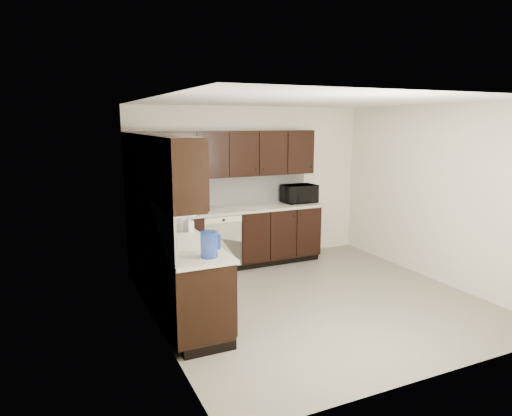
{
  "coord_description": "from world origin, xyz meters",
  "views": [
    {
      "loc": [
        -3.0,
        -4.74,
        2.26
      ],
      "look_at": [
        -0.54,
        0.6,
        1.14
      ],
      "focal_mm": 32.0,
      "sensor_mm": 36.0,
      "label": 1
    }
  ],
  "objects_px": {
    "sink": "(185,249)",
    "microwave": "(299,194)",
    "storage_bin": "(173,222)",
    "toaster_oven": "(189,204)",
    "blue_pitcher": "(209,244)"
  },
  "relations": [
    {
      "from": "microwave",
      "to": "toaster_oven",
      "type": "xyz_separation_m",
      "value": [
        -1.86,
        0.05,
        -0.04
      ]
    },
    {
      "from": "sink",
      "to": "toaster_oven",
      "type": "height_order",
      "value": "sink"
    },
    {
      "from": "microwave",
      "to": "toaster_oven",
      "type": "height_order",
      "value": "microwave"
    },
    {
      "from": "sink",
      "to": "toaster_oven",
      "type": "bearing_deg",
      "value": 71.94
    },
    {
      "from": "microwave",
      "to": "blue_pitcher",
      "type": "relative_size",
      "value": 2.09
    },
    {
      "from": "sink",
      "to": "blue_pitcher",
      "type": "relative_size",
      "value": 3.18
    },
    {
      "from": "toaster_oven",
      "to": "storage_bin",
      "type": "height_order",
      "value": "toaster_oven"
    },
    {
      "from": "storage_bin",
      "to": "blue_pitcher",
      "type": "relative_size",
      "value": 1.84
    },
    {
      "from": "sink",
      "to": "toaster_oven",
      "type": "xyz_separation_m",
      "value": [
        0.58,
        1.77,
        0.17
      ]
    },
    {
      "from": "toaster_oven",
      "to": "storage_bin",
      "type": "bearing_deg",
      "value": -126.03
    },
    {
      "from": "microwave",
      "to": "storage_bin",
      "type": "xyz_separation_m",
      "value": [
        -2.37,
        -0.99,
        -0.06
      ]
    },
    {
      "from": "sink",
      "to": "microwave",
      "type": "bearing_deg",
      "value": 35.19
    },
    {
      "from": "sink",
      "to": "storage_bin",
      "type": "relative_size",
      "value": 1.73
    },
    {
      "from": "blue_pitcher",
      "to": "storage_bin",
      "type": "bearing_deg",
      "value": 85.88
    },
    {
      "from": "sink",
      "to": "microwave",
      "type": "xyz_separation_m",
      "value": [
        2.43,
        1.71,
        0.21
      ]
    }
  ]
}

